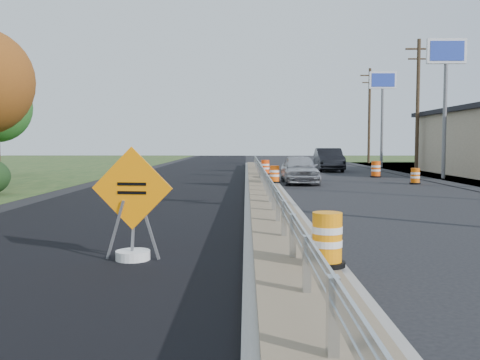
{
  "coord_description": "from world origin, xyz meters",
  "views": [
    {
      "loc": [
        -0.75,
        -14.54,
        2.08
      ],
      "look_at": [
        -0.91,
        -0.63,
        1.1
      ],
      "focal_mm": 40.0,
      "sensor_mm": 36.0,
      "label": 1
    }
  ],
  "objects_px": {
    "barrel_median_mid": "(275,175)",
    "barrel_shoulder_mid": "(376,170)",
    "caution_sign": "(133,232)",
    "car_dark_mid": "(329,160)",
    "barrel_median_far": "(265,168)",
    "barrel_median_near": "(327,240)",
    "car_silver": "(299,169)",
    "barrel_shoulder_near": "(415,176)"
  },
  "relations": [
    {
      "from": "barrel_median_mid",
      "to": "barrel_shoulder_mid",
      "type": "height_order",
      "value": "barrel_median_mid"
    },
    {
      "from": "caution_sign",
      "to": "car_dark_mid",
      "type": "relative_size",
      "value": 0.4
    },
    {
      "from": "barrel_shoulder_mid",
      "to": "caution_sign",
      "type": "bearing_deg",
      "value": -113.28
    },
    {
      "from": "barrel_median_far",
      "to": "barrel_median_mid",
      "type": "bearing_deg",
      "value": -88.23
    },
    {
      "from": "barrel_shoulder_mid",
      "to": "barrel_median_near",
      "type": "bearing_deg",
      "value": -105.22
    },
    {
      "from": "caution_sign",
      "to": "barrel_median_near",
      "type": "distance_m",
      "value": 3.49
    },
    {
      "from": "caution_sign",
      "to": "car_silver",
      "type": "distance_m",
      "value": 18.42
    },
    {
      "from": "barrel_median_near",
      "to": "barrel_median_far",
      "type": "height_order",
      "value": "barrel_median_far"
    },
    {
      "from": "barrel_median_far",
      "to": "barrel_shoulder_near",
      "type": "relative_size",
      "value": 1.05
    },
    {
      "from": "barrel_median_mid",
      "to": "car_silver",
      "type": "relative_size",
      "value": 0.18
    },
    {
      "from": "barrel_median_mid",
      "to": "car_dark_mid",
      "type": "distance_m",
      "value": 15.2
    },
    {
      "from": "barrel_median_near",
      "to": "car_silver",
      "type": "bearing_deg",
      "value": 85.54
    },
    {
      "from": "barrel_shoulder_near",
      "to": "barrel_median_mid",
      "type": "bearing_deg",
      "value": -161.87
    },
    {
      "from": "caution_sign",
      "to": "car_dark_mid",
      "type": "height_order",
      "value": "caution_sign"
    },
    {
      "from": "car_silver",
      "to": "caution_sign",
      "type": "bearing_deg",
      "value": -105.63
    },
    {
      "from": "barrel_median_far",
      "to": "caution_sign",
      "type": "bearing_deg",
      "value": -98.23
    },
    {
      "from": "barrel_shoulder_near",
      "to": "caution_sign",
      "type": "bearing_deg",
      "value": -120.91
    },
    {
      "from": "barrel_median_mid",
      "to": "car_dark_mid",
      "type": "height_order",
      "value": "car_dark_mid"
    },
    {
      "from": "barrel_median_far",
      "to": "car_dark_mid",
      "type": "relative_size",
      "value": 0.17
    },
    {
      "from": "barrel_median_mid",
      "to": "car_dark_mid",
      "type": "xyz_separation_m",
      "value": [
        4.71,
        14.45,
        0.22
      ]
    },
    {
      "from": "barrel_median_near",
      "to": "barrel_median_mid",
      "type": "distance_m",
      "value": 16.52
    },
    {
      "from": "barrel_median_far",
      "to": "barrel_shoulder_near",
      "type": "xyz_separation_m",
      "value": [
        7.36,
        -3.99,
        -0.25
      ]
    },
    {
      "from": "barrel_median_far",
      "to": "car_silver",
      "type": "xyz_separation_m",
      "value": [
        1.6,
        -3.67,
        0.1
      ]
    },
    {
      "from": "barrel_median_near",
      "to": "car_silver",
      "type": "relative_size",
      "value": 0.19
    },
    {
      "from": "caution_sign",
      "to": "barrel_median_mid",
      "type": "bearing_deg",
      "value": 84.71
    },
    {
      "from": "car_silver",
      "to": "car_dark_mid",
      "type": "distance_m",
      "value": 12.24
    },
    {
      "from": "barrel_median_mid",
      "to": "barrel_shoulder_mid",
      "type": "distance_m",
      "value": 9.91
    },
    {
      "from": "barrel_median_far",
      "to": "barrel_shoulder_mid",
      "type": "height_order",
      "value": "barrel_median_far"
    },
    {
      "from": "caution_sign",
      "to": "barrel_shoulder_near",
      "type": "distance_m",
      "value": 20.38
    },
    {
      "from": "caution_sign",
      "to": "barrel_shoulder_mid",
      "type": "height_order",
      "value": "caution_sign"
    },
    {
      "from": "barrel_shoulder_near",
      "to": "car_dark_mid",
      "type": "height_order",
      "value": "car_dark_mid"
    },
    {
      "from": "barrel_median_mid",
      "to": "car_silver",
      "type": "height_order",
      "value": "car_silver"
    },
    {
      "from": "barrel_median_near",
      "to": "barrel_shoulder_near",
      "type": "bearing_deg",
      "value": 68.95
    },
    {
      "from": "barrel_median_mid",
      "to": "barrel_shoulder_near",
      "type": "bearing_deg",
      "value": 18.13
    },
    {
      "from": "barrel_median_mid",
      "to": "barrel_shoulder_near",
      "type": "relative_size",
      "value": 0.99
    },
    {
      "from": "caution_sign",
      "to": "barrel_median_far",
      "type": "bearing_deg",
      "value": 88.79
    },
    {
      "from": "barrel_median_near",
      "to": "car_dark_mid",
      "type": "bearing_deg",
      "value": 81.19
    },
    {
      "from": "caution_sign",
      "to": "barrel_median_mid",
      "type": "relative_size",
      "value": 2.54
    },
    {
      "from": "caution_sign",
      "to": "car_silver",
      "type": "xyz_separation_m",
      "value": [
        4.7,
        17.81,
        0.23
      ]
    },
    {
      "from": "barrel_shoulder_mid",
      "to": "car_dark_mid",
      "type": "distance_m",
      "value": 7.15
    },
    {
      "from": "barrel_median_near",
      "to": "barrel_median_mid",
      "type": "bearing_deg",
      "value": 89.67
    },
    {
      "from": "barrel_median_far",
      "to": "car_dark_mid",
      "type": "bearing_deg",
      "value": 58.85
    }
  ]
}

